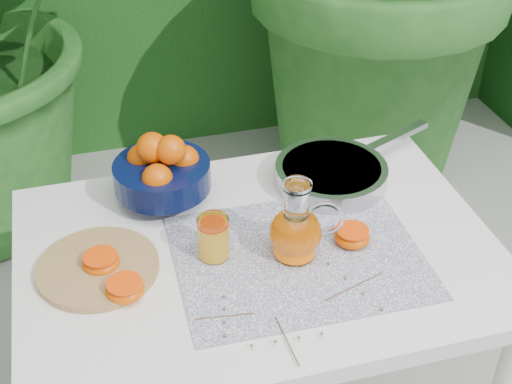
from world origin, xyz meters
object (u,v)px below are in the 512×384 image
object	(u,v)px
saute_pan	(332,173)
fruit_bowl	(162,170)
white_table	(258,276)
cutting_board	(98,268)
juice_pitcher	(296,230)

from	to	relation	value
saute_pan	fruit_bowl	bearing A→B (deg)	173.73
fruit_bowl	saute_pan	bearing A→B (deg)	-6.27
white_table	cutting_board	bearing A→B (deg)	177.11
cutting_board	fruit_bowl	size ratio (longest dim) A/B	0.89
white_table	juice_pitcher	xyz separation A→B (m)	(0.07, -0.04, 0.15)
white_table	fruit_bowl	world-z (taller)	fruit_bowl
cutting_board	juice_pitcher	size ratio (longest dim) A/B	1.38
fruit_bowl	juice_pitcher	xyz separation A→B (m)	(0.23, -0.27, -0.01)
white_table	saute_pan	xyz separation A→B (m)	(0.23, 0.18, 0.11)
cutting_board	saute_pan	xyz separation A→B (m)	(0.56, 0.17, 0.02)
cutting_board	saute_pan	distance (m)	0.59
white_table	fruit_bowl	xyz separation A→B (m)	(-0.16, 0.23, 0.16)
saute_pan	cutting_board	bearing A→B (deg)	-163.47
white_table	cutting_board	size ratio (longest dim) A/B	4.05
white_table	juice_pitcher	world-z (taller)	juice_pitcher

